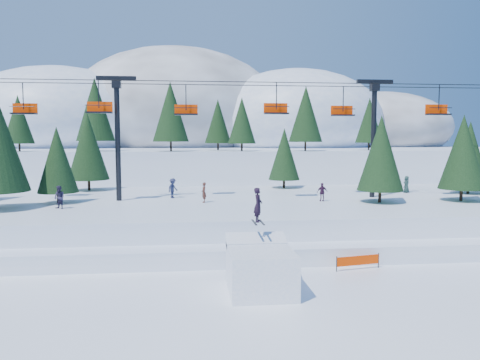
{
  "coord_description": "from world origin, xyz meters",
  "views": [
    {
      "loc": [
        -3.04,
        -21.73,
        7.68
      ],
      "look_at": [
        -0.08,
        6.0,
        5.2
      ],
      "focal_mm": 35.0,
      "sensor_mm": 36.0,
      "label": 1
    }
  ],
  "objects": [
    {
      "name": "chairlift",
      "position": [
        1.56,
        18.05,
        9.32
      ],
      "size": [
        46.0,
        3.21,
        10.28
      ],
      "color": "black",
      "rests_on": "mid_shelf"
    },
    {
      "name": "banner_far",
      "position": [
        11.4,
        5.65,
        0.54
      ],
      "size": [
        2.86,
        0.17,
        0.9
      ],
      "color": "black",
      "rests_on": "ground"
    },
    {
      "name": "ground",
      "position": [
        0.0,
        0.0,
        0.0
      ],
      "size": [
        160.0,
        160.0,
        0.0
      ],
      "primitive_type": "plane",
      "color": "white",
      "rests_on": "ground"
    },
    {
      "name": "mid_shelf",
      "position": [
        0.0,
        18.0,
        1.25
      ],
      "size": [
        70.0,
        22.0,
        2.5
      ],
      "primitive_type": "cube",
      "color": "white",
      "rests_on": "ground"
    },
    {
      "name": "berm",
      "position": [
        0.0,
        8.0,
        0.55
      ],
      "size": [
        70.0,
        6.0,
        1.1
      ],
      "primitive_type": "cube",
      "color": "white",
      "rests_on": "ground"
    },
    {
      "name": "jump_kicker",
      "position": [
        0.42,
        1.09,
        1.2
      ],
      "size": [
        3.19,
        4.4,
        5.09
      ],
      "color": "white",
      "rests_on": "ground"
    },
    {
      "name": "conifer_stand",
      "position": [
        0.16,
        18.56,
        6.87
      ],
      "size": [
        63.14,
        16.68,
        9.38
      ],
      "color": "black",
      "rests_on": "mid_shelf"
    },
    {
      "name": "banner_near",
      "position": [
        6.7,
        4.25,
        0.54
      ],
      "size": [
        2.8,
        0.61,
        0.9
      ],
      "color": "black",
      "rests_on": "ground"
    },
    {
      "name": "mountain_ridge",
      "position": [
        -5.1,
        73.37,
        9.64
      ],
      "size": [
        119.0,
        60.0,
        26.46
      ],
      "color": "white",
      "rests_on": "ground"
    },
    {
      "name": "distant_skiers",
      "position": [
        -0.76,
        17.27,
        3.33
      ],
      "size": [
        31.21,
        8.14,
        1.73
      ],
      "color": "#2D2842",
      "rests_on": "mid_shelf"
    }
  ]
}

